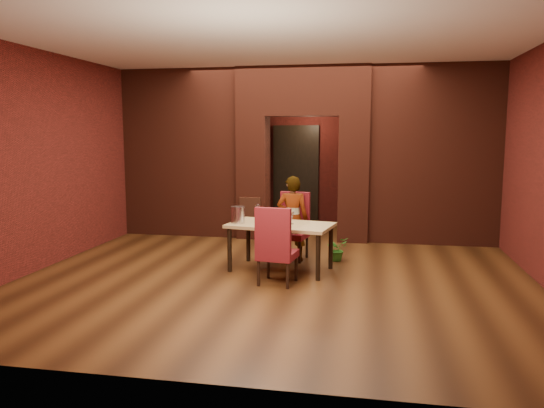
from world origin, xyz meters
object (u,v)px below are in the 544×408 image
at_px(wine_glass_c, 292,218).
at_px(water_bottle, 258,213).
at_px(wine_bucket, 238,215).
at_px(chair_far, 291,226).
at_px(chair_near, 278,245).
at_px(person_seated, 292,218).
at_px(potted_plant, 337,249).
at_px(wine_glass_b, 283,217).
at_px(dining_table, 281,247).
at_px(wine_glass_a, 275,215).

distance_m(wine_glass_c, water_bottle, 0.51).
distance_m(wine_bucket, water_bottle, 0.29).
bearing_deg(wine_bucket, water_bottle, 22.72).
xyz_separation_m(chair_far, wine_bucket, (-0.67, -0.77, 0.28)).
bearing_deg(chair_near, water_bottle, -51.73).
height_order(person_seated, wine_bucket, person_seated).
bearing_deg(person_seated, chair_far, -68.33).
xyz_separation_m(chair_near, potted_plant, (0.70, 1.42, -0.34)).
distance_m(chair_near, wine_glass_b, 0.83).
xyz_separation_m(chair_far, water_bottle, (-0.40, -0.65, 0.30)).
xyz_separation_m(person_seated, potted_plant, (0.69, 0.10, -0.48)).
xyz_separation_m(dining_table, wine_bucket, (-0.62, -0.08, 0.47)).
xyz_separation_m(wine_glass_a, wine_glass_b, (0.12, -0.01, -0.02)).
xyz_separation_m(wine_glass_b, wine_glass_c, (0.14, -0.09, 0.00)).
relative_size(dining_table, chair_far, 1.39).
distance_m(chair_far, wine_glass_a, 0.65).
bearing_deg(potted_plant, person_seated, -171.50).
height_order(wine_glass_c, wine_bucket, wine_bucket).
bearing_deg(chair_far, wine_bucket, -121.98).
relative_size(chair_far, wine_glass_c, 5.83).
height_order(chair_far, chair_near, chair_far).
bearing_deg(person_seated, wine_glass_c, 93.11).
distance_m(wine_glass_a, wine_glass_b, 0.12).
relative_size(wine_bucket, potted_plant, 0.67).
bearing_deg(person_seated, wine_glass_a, 66.41).
relative_size(chair_far, wine_bucket, 4.29).
bearing_deg(wine_glass_a, wine_bucket, -159.88).
relative_size(dining_table, chair_near, 1.41).
height_order(wine_bucket, water_bottle, water_bottle).
relative_size(chair_far, water_bottle, 3.73).
distance_m(chair_near, wine_bucket, 0.97).
xyz_separation_m(chair_far, person_seated, (0.03, -0.06, 0.14)).
height_order(chair_near, wine_glass_a, chair_near).
bearing_deg(wine_glass_a, chair_far, 74.83).
relative_size(dining_table, wine_bucket, 5.96).
bearing_deg(water_bottle, wine_glass_b, 9.63).
distance_m(wine_glass_a, potted_plant, 1.24).
xyz_separation_m(person_seated, wine_glass_c, (0.08, -0.62, 0.11)).
distance_m(person_seated, wine_glass_c, 0.64).
distance_m(chair_near, person_seated, 1.32).
relative_size(dining_table, water_bottle, 5.19).
xyz_separation_m(wine_glass_b, wine_bucket, (-0.63, -0.17, 0.03)).
distance_m(chair_far, person_seated, 0.15).
height_order(person_seated, wine_glass_b, person_seated).
bearing_deg(wine_glass_b, wine_bucket, -164.55).
distance_m(person_seated, wine_bucket, 1.01).
xyz_separation_m(chair_far, wine_glass_c, (0.11, -0.68, 0.25)).
distance_m(chair_near, water_bottle, 0.89).
height_order(dining_table, wine_bucket, wine_bucket).
distance_m(chair_near, wine_glass_c, 0.74).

